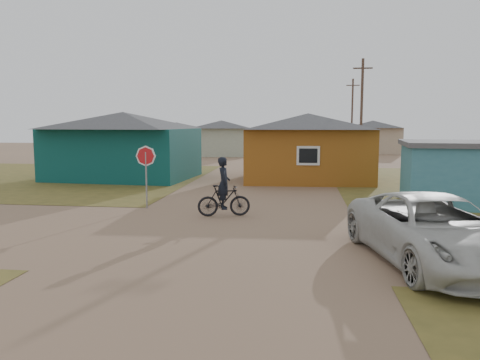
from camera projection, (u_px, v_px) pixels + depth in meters
name	position (u px, v px, depth m)	size (l,w,h in m)	color
ground	(229.00, 235.00, 14.07)	(120.00, 120.00, 0.00)	#8D6B51
grass_nw	(36.00, 178.00, 28.66)	(20.00, 18.00, 0.00)	brown
house_teal	(124.00, 144.00, 28.20)	(8.93, 7.08, 4.00)	#0B3E3C
house_yellow	(308.00, 146.00, 27.28)	(7.72, 6.76, 3.90)	#945316
house_pale_west	(222.00, 137.00, 48.08)	(7.04, 6.15, 3.60)	#AAB097
house_beige_east	(372.00, 136.00, 51.93)	(6.95, 6.05, 3.60)	tan
house_pale_north	(177.00, 135.00, 60.93)	(6.28, 5.81, 3.40)	#AAB097
utility_pole_near	(361.00, 112.00, 34.39)	(1.40, 0.20, 8.00)	brown
utility_pole_far	(352.00, 115.00, 50.01)	(1.40, 0.20, 8.00)	brown
stop_sign	(146.00, 162.00, 18.21)	(0.76, 0.35, 2.47)	gray
cyclist	(224.00, 195.00, 16.80)	(1.97, 0.98, 2.14)	black
vehicle	(435.00, 230.00, 11.13)	(2.71, 5.88, 1.63)	beige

